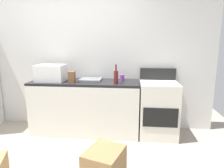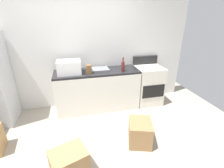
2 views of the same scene
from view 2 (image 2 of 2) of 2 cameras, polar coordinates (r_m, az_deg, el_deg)
ground_plane at (r=2.86m, az=-7.14°, el=-21.13°), size 6.00×6.00×0.00m
wall_back at (r=3.67m, az=-11.17°, el=11.85°), size 5.00×0.10×2.60m
kitchen_counter at (r=3.63m, az=-5.10°, el=-2.12°), size 1.80×0.60×0.90m
stove_oven at (r=3.97m, az=12.55°, el=-0.08°), size 0.60×0.61×1.10m
microwave at (r=3.35m, az=-14.95°, el=5.78°), size 0.46×0.34×0.27m
sink_basin at (r=3.53m, az=-4.18°, el=5.32°), size 0.36×0.32×0.03m
wine_bottle at (r=3.40m, az=3.89°, el=6.30°), size 0.07×0.07×0.30m
coffee_mug at (r=3.68m, az=3.84°, el=6.64°), size 0.08×0.08×0.10m
knife_block at (r=3.29m, az=-8.20°, el=5.18°), size 0.10×0.10×0.18m
cardboard_box_large at (r=2.37m, az=-14.77°, el=-26.15°), size 0.53×0.48×0.44m
cardboard_box_small at (r=2.83m, az=9.86°, el=-16.45°), size 0.48×0.53×0.40m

